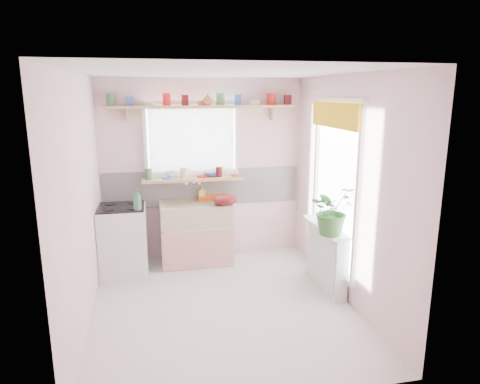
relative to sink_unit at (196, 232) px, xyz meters
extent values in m
plane|color=silver|center=(0.15, -1.29, -0.43)|extent=(3.20, 3.20, 0.00)
plane|color=white|center=(0.15, -1.29, 2.07)|extent=(3.20, 3.20, 0.00)
plane|color=#FFD5D8|center=(0.15, 0.31, 0.82)|extent=(2.80, 0.00, 2.80)
plane|color=#FFD5D8|center=(0.15, -2.89, 0.82)|extent=(2.80, 0.00, 2.80)
plane|color=#FFD5D8|center=(-1.25, -1.29, 0.82)|extent=(0.00, 3.20, 3.20)
plane|color=#FFD5D8|center=(1.55, -1.29, 0.82)|extent=(0.00, 3.20, 3.20)
cube|color=white|center=(0.15, 0.29, 0.57)|extent=(2.74, 0.03, 0.50)
cube|color=pink|center=(0.15, 0.29, 0.37)|extent=(2.74, 0.02, 0.12)
cube|color=white|center=(0.00, 0.30, 1.22)|extent=(1.20, 0.01, 1.00)
cube|color=white|center=(0.00, 0.24, 1.22)|extent=(1.15, 0.02, 0.95)
cube|color=white|center=(1.54, -1.09, 0.82)|extent=(0.01, 1.10, 1.90)
cube|color=yellow|center=(1.46, -1.09, 1.63)|extent=(0.03, 1.20, 0.28)
cube|color=white|center=(0.00, 0.01, -0.16)|extent=(0.85, 0.55, 0.55)
cube|color=#C8403A|center=(0.00, -0.27, -0.16)|extent=(0.95, 0.02, 0.53)
cube|color=beige|center=(0.00, 0.01, 0.27)|extent=(0.95, 0.55, 0.30)
cylinder|color=silver|center=(0.00, 0.26, 0.67)|extent=(0.03, 0.22, 0.03)
cube|color=white|center=(-0.95, -0.24, 0.02)|extent=(0.58, 0.58, 0.90)
cube|color=black|center=(-0.95, -0.24, 0.47)|extent=(0.56, 0.56, 0.02)
cylinder|color=black|center=(-1.09, -0.38, 0.49)|extent=(0.14, 0.14, 0.01)
cylinder|color=black|center=(-0.81, -0.38, 0.49)|extent=(0.14, 0.14, 0.01)
cylinder|color=black|center=(-1.09, -0.10, 0.49)|extent=(0.14, 0.14, 0.01)
cylinder|color=black|center=(-0.81, -0.10, 0.49)|extent=(0.14, 0.14, 0.01)
cube|color=white|center=(1.45, -1.09, -0.06)|extent=(0.15, 0.90, 0.75)
cube|color=white|center=(1.42, -1.09, 0.33)|extent=(0.22, 0.95, 0.03)
cube|color=tan|center=(0.00, 0.19, 0.71)|extent=(1.40, 0.22, 0.04)
cube|color=tan|center=(0.15, 0.18, 1.69)|extent=(2.52, 0.24, 0.04)
cylinder|color=#3F7F4C|center=(-1.03, 0.18, 1.77)|extent=(0.11, 0.11, 0.12)
cylinder|color=#3359A5|center=(-0.79, 0.18, 1.77)|extent=(0.11, 0.11, 0.12)
cylinder|color=silver|center=(-0.56, 0.18, 1.74)|extent=(0.11, 0.11, 0.06)
cylinder|color=red|center=(-0.32, 0.18, 1.77)|extent=(0.11, 0.11, 0.12)
cylinder|color=#590F14|center=(-0.09, 0.18, 1.77)|extent=(0.11, 0.11, 0.12)
cylinder|color=#A55133|center=(0.15, 0.18, 1.74)|extent=(0.11, 0.11, 0.06)
cylinder|color=#3F7F4C|center=(0.39, 0.18, 1.77)|extent=(0.11, 0.11, 0.12)
cylinder|color=#3359A5|center=(0.62, 0.18, 1.77)|extent=(0.11, 0.11, 0.12)
cylinder|color=silver|center=(0.86, 0.18, 1.74)|extent=(0.11, 0.11, 0.06)
cylinder|color=red|center=(1.09, 0.18, 1.77)|extent=(0.11, 0.11, 0.12)
cylinder|color=#590F14|center=(1.33, 0.18, 1.77)|extent=(0.11, 0.11, 0.12)
cylinder|color=#3F7F4C|center=(-0.62, 0.19, 0.79)|extent=(0.11, 0.11, 0.12)
cylinder|color=#3359A5|center=(-0.37, 0.19, 0.79)|extent=(0.11, 0.11, 0.12)
cylinder|color=silver|center=(-0.12, 0.19, 0.76)|extent=(0.11, 0.11, 0.06)
cylinder|color=red|center=(0.12, 0.19, 0.79)|extent=(0.11, 0.11, 0.12)
cylinder|color=#590F14|center=(0.37, 0.19, 0.79)|extent=(0.11, 0.11, 0.12)
cylinder|color=#A55133|center=(0.62, 0.19, 0.76)|extent=(0.11, 0.11, 0.06)
cube|color=#E35214|center=(0.28, 0.21, 0.44)|extent=(0.45, 0.34, 0.04)
ellipsoid|color=#611012|center=(0.37, -0.19, 0.49)|extent=(0.37, 0.37, 0.15)
imported|color=#326F2C|center=(1.36, -1.39, 0.62)|extent=(0.63, 0.59, 0.56)
imported|color=white|center=(1.48, -1.10, 0.38)|extent=(0.37, 0.37, 0.08)
imported|color=#356A2A|center=(1.48, -1.11, 0.45)|extent=(0.13, 0.10, 0.22)
imported|color=#D1CB5C|center=(0.12, 0.21, 0.52)|extent=(0.10, 0.10, 0.20)
imported|color=white|center=(-0.30, 0.25, 0.78)|extent=(0.16, 0.16, 0.11)
imported|color=#3455AB|center=(0.25, 0.25, 0.76)|extent=(0.24, 0.24, 0.06)
imported|color=#B16736|center=(0.21, 0.12, 1.78)|extent=(0.15, 0.15, 0.15)
imported|color=#3D7B52|center=(-0.74, -0.46, 0.61)|extent=(0.12, 0.12, 0.26)
sphere|color=orange|center=(1.48, -1.10, 0.44)|extent=(0.08, 0.08, 0.08)
sphere|color=orange|center=(1.54, -1.07, 0.44)|extent=(0.08, 0.08, 0.08)
sphere|color=orange|center=(1.43, -1.08, 0.44)|extent=(0.08, 0.08, 0.08)
cylinder|color=yellow|center=(1.50, -1.15, 0.45)|extent=(0.18, 0.04, 0.10)
camera|label=1|loc=(-0.54, -5.60, 1.87)|focal=32.00mm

